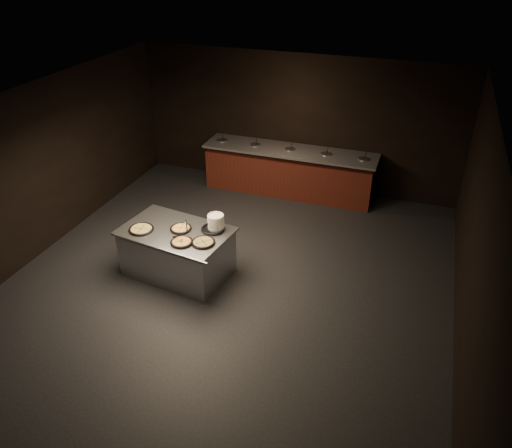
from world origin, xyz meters
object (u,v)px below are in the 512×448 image
(pan_veggie_whole, at_px, (141,229))
(pan_cheese_whole, at_px, (181,228))
(serving_counter, at_px, (177,253))
(plate_stack, at_px, (216,222))

(pan_veggie_whole, height_order, pan_cheese_whole, same)
(serving_counter, height_order, pan_cheese_whole, pan_cheese_whole)
(plate_stack, relative_size, pan_veggie_whole, 0.65)
(plate_stack, distance_m, pan_cheese_whole, 0.58)
(plate_stack, distance_m, pan_veggie_whole, 1.21)
(pan_cheese_whole, bearing_deg, plate_stack, 20.13)
(serving_counter, relative_size, pan_veggie_whole, 4.67)
(pan_veggie_whole, relative_size, pan_cheese_whole, 1.14)
(pan_cheese_whole, bearing_deg, serving_counter, -142.07)
(serving_counter, bearing_deg, pan_cheese_whole, 45.88)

